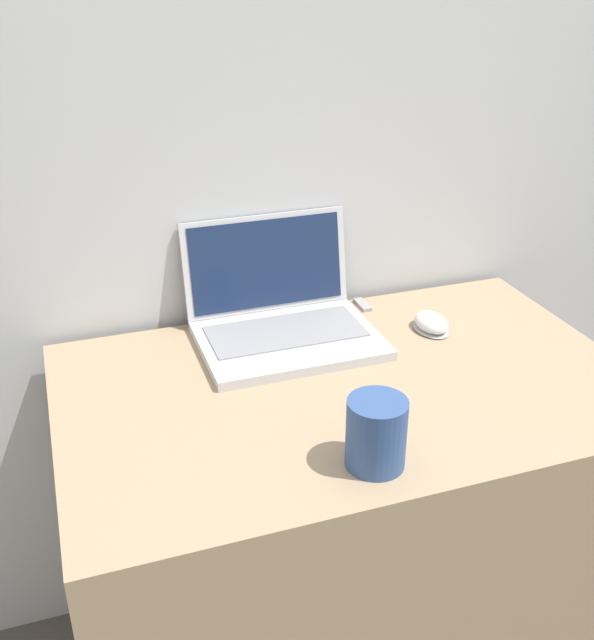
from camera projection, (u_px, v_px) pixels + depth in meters
wall_back at (285, 67)px, 1.45m from camera, size 7.00×0.04×2.50m
desk at (344, 538)px, 1.53m from camera, size 1.05×0.66×0.75m
laptop at (281, 315)px, 1.51m from camera, size 0.35×0.30×0.22m
drink_cup at (376, 432)px, 1.13m from camera, size 0.09×0.09×0.11m
computer_mouse at (431, 323)px, 1.55m from camera, size 0.07×0.10×0.03m
usb_stick at (363, 305)px, 1.65m from camera, size 0.02×0.06×0.01m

